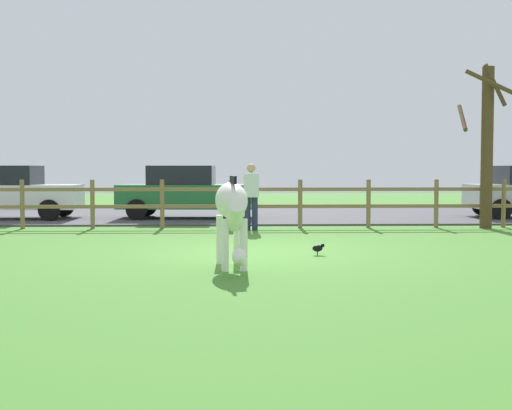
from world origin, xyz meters
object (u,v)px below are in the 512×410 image
at_px(parked_car_green, 186,191).
at_px(visitor_near_fence, 251,194).
at_px(crow_on_grass, 318,248).
at_px(parked_car_white, 9,192).
at_px(bare_tree, 486,143).
at_px(zebra, 232,208).

bearing_deg(parked_car_green, visitor_near_fence, -62.84).
height_order(crow_on_grass, parked_car_white, parked_car_white).
bearing_deg(crow_on_grass, bare_tree, 46.48).
bearing_deg(parked_car_green, parked_car_white, -178.89).
xyz_separation_m(bare_tree, parked_car_white, (-13.01, 3.13, -1.34)).
xyz_separation_m(parked_car_green, visitor_near_fence, (1.86, -3.62, 0.06)).
xyz_separation_m(zebra, crow_on_grass, (1.51, 1.51, -0.80)).
distance_m(bare_tree, parked_car_green, 8.58).
height_order(zebra, visitor_near_fence, visitor_near_fence).
relative_size(bare_tree, crow_on_grass, 19.18).
bearing_deg(visitor_near_fence, crow_on_grass, -77.71).
relative_size(parked_car_green, visitor_near_fence, 2.48).
height_order(bare_tree, zebra, bare_tree).
distance_m(bare_tree, zebra, 9.38).
distance_m(crow_on_grass, visitor_near_fence, 4.98).
height_order(bare_tree, crow_on_grass, bare_tree).
height_order(bare_tree, visitor_near_fence, bare_tree).
relative_size(bare_tree, zebra, 2.13).
xyz_separation_m(parked_car_white, visitor_near_fence, (7.04, -3.52, 0.06)).
distance_m(bare_tree, visitor_near_fence, 6.12).
bearing_deg(crow_on_grass, zebra, -135.06).
relative_size(bare_tree, parked_car_white, 1.03).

